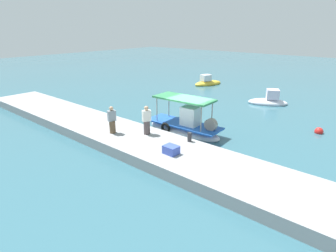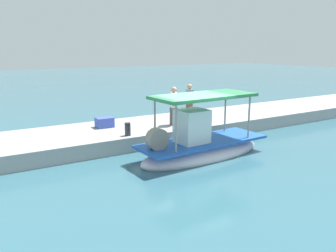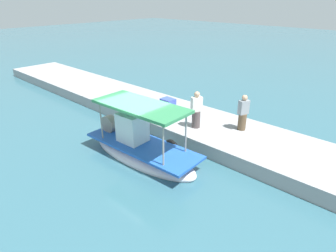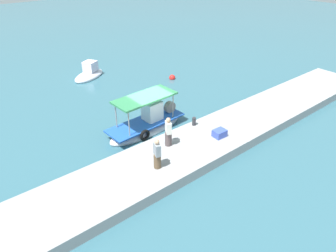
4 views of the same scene
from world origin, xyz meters
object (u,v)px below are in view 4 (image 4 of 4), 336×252
object	(u,v)px
mooring_bollard	(194,121)
marker_buoy	(172,78)
main_fishing_boat	(147,124)
moored_boat_near	(89,74)
cargo_crate	(220,133)
fisherman_by_crate	(168,133)
fisherman_near_bollard	(157,155)

from	to	relation	value
mooring_bollard	marker_buoy	distance (m)	9.56
main_fishing_boat	marker_buoy	bearing A→B (deg)	39.98
marker_buoy	moored_boat_near	bearing A→B (deg)	137.07
mooring_bollard	main_fishing_boat	bearing A→B (deg)	132.55
main_fishing_boat	moored_boat_near	bearing A→B (deg)	82.83
moored_boat_near	main_fishing_boat	bearing A→B (deg)	-97.17
cargo_crate	fisherman_by_crate	bearing A→B (deg)	157.53
fisherman_near_bollard	moored_boat_near	distance (m)	15.84
fisherman_by_crate	cargo_crate	distance (m)	3.24
fisherman_by_crate	cargo_crate	world-z (taller)	fisherman_by_crate
mooring_bollard	marker_buoy	size ratio (longest dim) A/B	0.95
mooring_bollard	fisherman_near_bollard	bearing A→B (deg)	-155.90
fisherman_by_crate	mooring_bollard	size ratio (longest dim) A/B	3.32
main_fishing_boat	mooring_bollard	distance (m)	3.08
main_fishing_boat	fisherman_near_bollard	bearing A→B (deg)	-119.32
mooring_bollard	cargo_crate	xyz separation A→B (m)	(0.25, -1.95, -0.05)
fisherman_near_bollard	fisherman_by_crate	size ratio (longest dim) A/B	0.96
marker_buoy	moored_boat_near	distance (m)	7.68
marker_buoy	moored_boat_near	xyz separation A→B (m)	(-5.62, 5.23, 0.15)
mooring_bollard	marker_buoy	xyz separation A→B (m)	(4.96, 8.13, -0.79)
marker_buoy	moored_boat_near	size ratio (longest dim) A/B	0.14
main_fishing_boat	fisherman_near_bollard	xyz separation A→B (m)	(-2.37, -4.23, 0.95)
main_fishing_boat	cargo_crate	bearing A→B (deg)	-61.11
fisherman_by_crate	moored_boat_near	xyz separation A→B (m)	(2.03, 14.09, -1.17)
marker_buoy	fisherman_near_bollard	bearing A→B (deg)	-132.89
main_fishing_boat	mooring_bollard	bearing A→B (deg)	-47.45
fisherman_by_crate	cargo_crate	bearing A→B (deg)	-22.47
mooring_bollard	moored_boat_near	xyz separation A→B (m)	(-0.66, 13.36, -0.64)
cargo_crate	main_fishing_boat	bearing A→B (deg)	118.89
mooring_bollard	marker_buoy	world-z (taller)	mooring_bollard
fisherman_near_bollard	fisherman_by_crate	distance (m)	2.14
fisherman_by_crate	marker_buoy	bearing A→B (deg)	49.18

